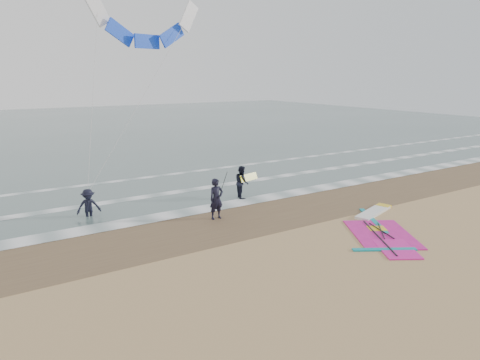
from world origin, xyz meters
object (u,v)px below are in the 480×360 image
person_standing (216,199)px  surf_kite (146,28)px  person_walking (242,182)px  person_wading (88,200)px  windsurf_rig (381,228)px

person_standing → surf_kite: size_ratio=0.20×
person_walking → person_wading: size_ratio=1.05×
person_walking → person_wading: person_walking is taller
person_standing → person_walking: size_ratio=1.08×
person_standing → surf_kite: 10.34m
person_wading → surf_kite: size_ratio=0.18×
windsurf_rig → person_wading: bearing=141.5°
person_walking → person_wading: 8.15m
windsurf_rig → person_walking: 8.00m
person_standing → surf_kite: (-0.77, 6.23, 8.21)m
windsurf_rig → surf_kite: (-6.39, 11.31, 9.16)m
windsurf_rig → person_standing: bearing=137.9°
person_walking → windsurf_rig: bearing=-144.6°
windsurf_rig → person_standing: person_standing is taller
surf_kite → person_standing: bearing=-82.9°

